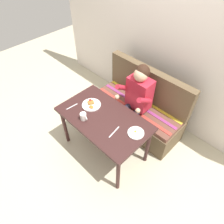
{
  "coord_description": "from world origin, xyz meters",
  "views": [
    {
      "loc": [
        1.3,
        -1.16,
        2.63
      ],
      "look_at": [
        0.0,
        0.15,
        0.72
      ],
      "focal_mm": 32.55,
      "sensor_mm": 36.0,
      "label": 1
    }
  ],
  "objects_px": {
    "table": "(104,122)",
    "fork": "(72,107)",
    "plate_breakfast": "(91,104)",
    "plate_eggs": "(136,133)",
    "person": "(136,96)",
    "couch": "(139,109)",
    "coffee_mug": "(83,116)",
    "knife": "(114,132)"
  },
  "relations": [
    {
      "from": "coffee_mug",
      "to": "knife",
      "type": "height_order",
      "value": "coffee_mug"
    },
    {
      "from": "table",
      "to": "coffee_mug",
      "type": "bearing_deg",
      "value": -128.86
    },
    {
      "from": "couch",
      "to": "plate_breakfast",
      "type": "relative_size",
      "value": 5.68
    },
    {
      "from": "table",
      "to": "person",
      "type": "xyz_separation_m",
      "value": [
        0.04,
        0.59,
        0.09
      ]
    },
    {
      "from": "fork",
      "to": "knife",
      "type": "bearing_deg",
      "value": 12.85
    },
    {
      "from": "fork",
      "to": "plate_eggs",
      "type": "bearing_deg",
      "value": 21.65
    },
    {
      "from": "knife",
      "to": "fork",
      "type": "bearing_deg",
      "value": 178.66
    },
    {
      "from": "table",
      "to": "coffee_mug",
      "type": "relative_size",
      "value": 10.17
    },
    {
      "from": "coffee_mug",
      "to": "table",
      "type": "bearing_deg",
      "value": 51.14
    },
    {
      "from": "table",
      "to": "person",
      "type": "relative_size",
      "value": 0.99
    },
    {
      "from": "person",
      "to": "plate_eggs",
      "type": "height_order",
      "value": "person"
    },
    {
      "from": "couch",
      "to": "plate_eggs",
      "type": "height_order",
      "value": "couch"
    },
    {
      "from": "couch",
      "to": "knife",
      "type": "bearing_deg",
      "value": -72.82
    },
    {
      "from": "couch",
      "to": "coffee_mug",
      "type": "height_order",
      "value": "couch"
    },
    {
      "from": "coffee_mug",
      "to": "fork",
      "type": "relative_size",
      "value": 0.69
    },
    {
      "from": "table",
      "to": "plate_breakfast",
      "type": "height_order",
      "value": "plate_breakfast"
    },
    {
      "from": "couch",
      "to": "fork",
      "type": "xyz_separation_m",
      "value": [
        -0.44,
        -0.93,
        0.4
      ]
    },
    {
      "from": "plate_breakfast",
      "to": "plate_eggs",
      "type": "distance_m",
      "value": 0.74
    },
    {
      "from": "coffee_mug",
      "to": "fork",
      "type": "distance_m",
      "value": 0.29
    },
    {
      "from": "plate_breakfast",
      "to": "knife",
      "type": "relative_size",
      "value": 1.27
    },
    {
      "from": "couch",
      "to": "fork",
      "type": "bearing_deg",
      "value": -115.53
    },
    {
      "from": "person",
      "to": "plate_breakfast",
      "type": "distance_m",
      "value": 0.64
    },
    {
      "from": "person",
      "to": "plate_eggs",
      "type": "bearing_deg",
      "value": -50.17
    },
    {
      "from": "couch",
      "to": "fork",
      "type": "height_order",
      "value": "couch"
    },
    {
      "from": "plate_breakfast",
      "to": "plate_eggs",
      "type": "xyz_separation_m",
      "value": [
        0.74,
        0.05,
        -0.0
      ]
    },
    {
      "from": "plate_breakfast",
      "to": "fork",
      "type": "height_order",
      "value": "plate_breakfast"
    },
    {
      "from": "person",
      "to": "table",
      "type": "bearing_deg",
      "value": -93.88
    },
    {
      "from": "plate_breakfast",
      "to": "coffee_mug",
      "type": "xyz_separation_m",
      "value": [
        0.12,
        -0.23,
        0.04
      ]
    },
    {
      "from": "plate_eggs",
      "to": "plate_breakfast",
      "type": "bearing_deg",
      "value": -175.77
    },
    {
      "from": "table",
      "to": "person",
      "type": "height_order",
      "value": "person"
    },
    {
      "from": "person",
      "to": "knife",
      "type": "bearing_deg",
      "value": -71.72
    },
    {
      "from": "couch",
      "to": "plate_eggs",
      "type": "distance_m",
      "value": 0.91
    },
    {
      "from": "couch",
      "to": "plate_eggs",
      "type": "xyz_separation_m",
      "value": [
        0.45,
        -0.67,
        0.41
      ]
    },
    {
      "from": "plate_eggs",
      "to": "knife",
      "type": "distance_m",
      "value": 0.26
    },
    {
      "from": "plate_breakfast",
      "to": "fork",
      "type": "xyz_separation_m",
      "value": [
        -0.16,
        -0.2,
        -0.01
      ]
    },
    {
      "from": "person",
      "to": "knife",
      "type": "xyz_separation_m",
      "value": [
        0.22,
        -0.67,
        -0.01
      ]
    },
    {
      "from": "table",
      "to": "plate_eggs",
      "type": "relative_size",
      "value": 6.06
    },
    {
      "from": "coffee_mug",
      "to": "knife",
      "type": "xyz_separation_m",
      "value": [
        0.42,
        0.12,
        -0.05
      ]
    },
    {
      "from": "plate_eggs",
      "to": "couch",
      "type": "bearing_deg",
      "value": 124.08
    },
    {
      "from": "couch",
      "to": "coffee_mug",
      "type": "relative_size",
      "value": 12.2
    },
    {
      "from": "person",
      "to": "knife",
      "type": "height_order",
      "value": "person"
    },
    {
      "from": "table",
      "to": "fork",
      "type": "bearing_deg",
      "value": -159.67
    }
  ]
}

